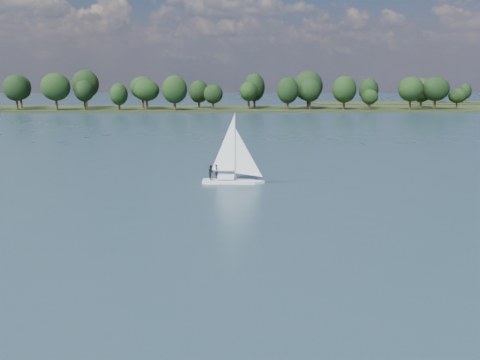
% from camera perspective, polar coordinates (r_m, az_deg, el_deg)
% --- Properties ---
extents(ground, '(700.00, 700.00, 0.00)m').
position_cam_1_polar(ground, '(117.37, -4.56, 4.27)').
color(ground, '#233342').
rests_on(ground, ground).
extents(far_shore, '(660.00, 40.00, 1.50)m').
position_cam_1_polar(far_shore, '(228.86, -2.74, 7.52)').
color(far_shore, black).
rests_on(far_shore, ground).
extents(sailboat, '(7.37, 2.38, 9.59)m').
position_cam_1_polar(sailboat, '(68.89, -1.15, 1.85)').
color(sailboat, white).
rests_on(sailboat, ground).
extents(treeline, '(563.04, 73.98, 18.47)m').
position_cam_1_polar(treeline, '(225.14, -5.08, 9.51)').
color(treeline, black).
rests_on(treeline, ground).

